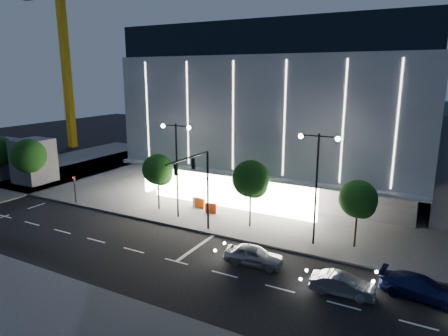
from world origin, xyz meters
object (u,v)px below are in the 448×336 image
object	(u,v)px
street_lamp_east	(317,173)
barrier_a	(200,203)
barrier_c	(211,208)
barrier_d	(197,202)
ped_signal_far	(75,186)
car_third	(421,288)
car_second	(342,285)
tree_mid	(251,181)
traffic_mast	(199,178)
tree_right	(358,201)
tree_left	(158,171)
tower_crane	(67,32)
car_lead	(254,255)
street_lamp_west	(177,157)

from	to	relation	value
street_lamp_east	barrier_a	world-z (taller)	street_lamp_east
street_lamp_east	barrier_a	distance (m)	13.96
barrier_c	barrier_d	world-z (taller)	same
ped_signal_far	barrier_c	xyz separation A→B (m)	(14.23, 3.84, -1.24)
street_lamp_east	car_third	xyz separation A→B (m)	(7.89, -4.45, -5.27)
barrier_c	car_second	bearing A→B (deg)	-44.41
ped_signal_far	car_third	world-z (taller)	ped_signal_far
tree_mid	car_third	bearing A→B (deg)	-21.52
ped_signal_far	tree_mid	bearing A→B (deg)	7.55
traffic_mast	tree_right	distance (m)	12.63
tree_left	tree_right	xyz separation A→B (m)	(19.00, -0.00, -0.15)
traffic_mast	barrier_d	distance (m)	8.34
tree_mid	barrier_c	size ratio (longest dim) A/B	5.59
ped_signal_far	barrier_a	distance (m)	13.38
tower_crane	tree_right	size ratio (longest dim) A/B	5.81
car_lead	barrier_d	bearing A→B (deg)	44.11
ped_signal_far	car_lead	size ratio (longest dim) A/B	0.71
car_third	barrier_a	size ratio (longest dim) A/B	4.31
traffic_mast	street_lamp_east	world-z (taller)	street_lamp_east
car_lead	barrier_c	bearing A→B (deg)	40.60
traffic_mast	barrier_d	xyz separation A→B (m)	(-3.91, 5.93, -4.38)
tree_left	tree_mid	distance (m)	10.00
street_lamp_east	tree_mid	xyz separation A→B (m)	(-5.97, 1.02, -1.62)
car_second	barrier_d	bearing A→B (deg)	56.37
street_lamp_west	ped_signal_far	world-z (taller)	street_lamp_west
tower_crane	barrier_a	distance (m)	47.16
barrier_d	tower_crane	bearing A→B (deg)	165.81
tree_left	barrier_a	size ratio (longest dim) A/B	5.20
tree_left	car_lead	bearing A→B (deg)	-25.56
tower_crane	car_lead	size ratio (longest dim) A/B	7.54
traffic_mast	tree_mid	xyz separation A→B (m)	(3.03, 3.68, -0.69)
ped_signal_far	tower_crane	world-z (taller)	tower_crane
car_lead	street_lamp_west	bearing A→B (deg)	56.98
street_lamp_east	car_lead	distance (m)	7.94
street_lamp_east	tower_crane	bearing A→B (deg)	156.63
tree_left	car_second	xyz separation A→B (m)	(19.60, -7.31, -3.39)
traffic_mast	street_lamp_west	distance (m)	4.89
street_lamp_east	barrier_c	size ratio (longest dim) A/B	8.18
car_lead	car_third	bearing A→B (deg)	-91.28
tree_right	car_lead	world-z (taller)	tree_right
ped_signal_far	car_third	size ratio (longest dim) A/B	0.63
tree_mid	street_lamp_east	bearing A→B (deg)	-9.69
traffic_mast	street_lamp_east	bearing A→B (deg)	16.48
barrier_a	barrier_c	xyz separation A→B (m)	(1.75, -0.82, 0.00)
tree_mid	barrier_c	bearing A→B (deg)	164.64
tower_crane	car_second	xyz separation A→B (m)	(54.55, -28.29, -19.86)
street_lamp_east	car_lead	xyz separation A→B (m)	(-2.82, -5.27, -5.23)
tower_crane	street_lamp_east	bearing A→B (deg)	-23.37
ped_signal_far	barrier_a	bearing A→B (deg)	20.48
tree_left	car_third	distance (m)	24.71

